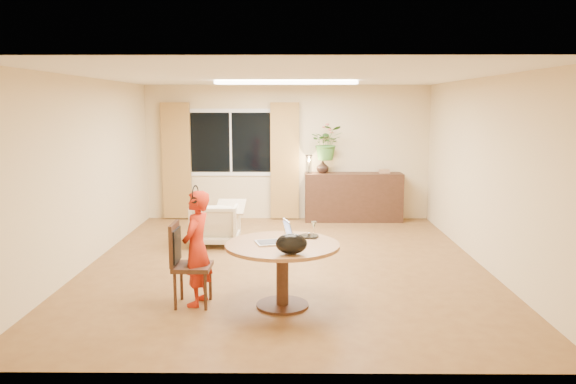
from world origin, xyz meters
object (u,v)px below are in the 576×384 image
at_px(armchair, 216,224).
at_px(sideboard, 353,197).
at_px(dining_table, 282,257).
at_px(dining_chair, 193,264).
at_px(child, 197,248).

bearing_deg(armchair, sideboard, -141.96).
height_order(dining_table, dining_chair, dining_chair).
xyz_separation_m(dining_table, child, (-0.95, 0.07, 0.08)).
bearing_deg(dining_chair, dining_table, -1.68).
distance_m(child, sideboard, 5.13).
bearing_deg(armchair, dining_chair, 92.52).
distance_m(dining_table, dining_chair, 1.01).
xyz_separation_m(dining_chair, armchair, (-0.12, 2.76, -0.13)).
bearing_deg(dining_table, sideboard, 74.69).
bearing_deg(sideboard, dining_table, -105.31).
relative_size(armchair, sideboard, 0.40).
bearing_deg(sideboard, dining_chair, -116.20).
height_order(dining_table, child, child).
relative_size(dining_table, child, 0.98).
xyz_separation_m(armchair, sideboard, (2.40, 1.88, 0.12)).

